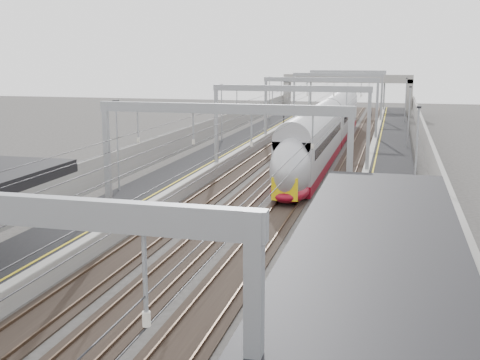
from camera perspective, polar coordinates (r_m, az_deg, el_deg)
The scene contains 13 objects.
platform_left at distance 54.78m, azimuth -3.04°, elevation 1.75°, with size 4.00×120.00×1.00m, color black.
platform_right at distance 52.31m, azimuth 13.93°, elevation 0.95°, with size 4.00×120.00×1.00m, color black.
tracks at distance 53.04m, azimuth 5.24°, elevation 0.89°, with size 11.40×140.00×0.20m.
overhead_line at distance 58.79m, azimuth 6.40°, elevation 7.90°, with size 13.00×140.00×6.60m.
canopy_right at distance 10.58m, azimuth 12.06°, elevation -15.35°, with size 4.40×30.00×4.24m.
overbridge at distance 106.89m, azimuth 10.13°, elevation 8.97°, with size 22.00×2.20×6.90m.
wall_left at distance 55.64m, azimuth -6.20°, elevation 3.00°, with size 0.30×120.00×3.20m, color gray.
wall_right at distance 52.21m, azimuth 17.50°, elevation 1.96°, with size 0.30×120.00×3.20m, color gray.
train at distance 62.42m, azimuth 8.15°, elevation 4.39°, with size 2.79×50.79×4.40m.
bench at distance 17.94m, azimuth 12.19°, elevation -16.20°, with size 0.72×1.83×0.92m.
signal_green at distance 75.80m, azimuth 4.17°, elevation 5.93°, with size 0.32×0.32×3.48m.
signal_red_near at distance 71.75m, azimuth 10.37°, elevation 5.45°, with size 0.32×0.32×3.48m.
signal_red_far at distance 74.17m, azimuth 12.22°, elevation 5.57°, with size 0.32×0.32×3.48m.
Camera 1 is at (8.26, -6.47, 9.84)m, focal length 45.00 mm.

